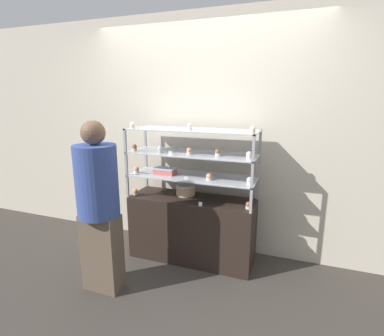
# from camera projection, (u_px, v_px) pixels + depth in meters

# --- Properties ---
(ground_plane) EXTENTS (20.00, 20.00, 0.00)m
(ground_plane) POSITION_uv_depth(u_px,v_px,m) (192.00, 257.00, 3.31)
(ground_plane) COLOR #38332D
(back_wall) EXTENTS (8.00, 0.05, 2.60)m
(back_wall) POSITION_uv_depth(u_px,v_px,m) (203.00, 136.00, 3.33)
(back_wall) COLOR beige
(back_wall) RESTS_ON ground_plane
(display_base) EXTENTS (1.32, 0.44, 0.69)m
(display_base) POSITION_uv_depth(u_px,v_px,m) (192.00, 228.00, 3.23)
(display_base) COLOR black
(display_base) RESTS_ON ground_plane
(display_riser_lower) EXTENTS (1.32, 0.44, 0.24)m
(display_riser_lower) POSITION_uv_depth(u_px,v_px,m) (192.00, 177.00, 3.09)
(display_riser_lower) COLOR #99999E
(display_riser_lower) RESTS_ON display_base
(display_riser_middle) EXTENTS (1.32, 0.44, 0.24)m
(display_riser_middle) POSITION_uv_depth(u_px,v_px,m) (192.00, 154.00, 3.04)
(display_riser_middle) COLOR #99999E
(display_riser_middle) RESTS_ON display_riser_lower
(display_riser_upper) EXTENTS (1.32, 0.44, 0.24)m
(display_riser_upper) POSITION_uv_depth(u_px,v_px,m) (192.00, 131.00, 2.98)
(display_riser_upper) COLOR #99999E
(display_riser_upper) RESTS_ON display_riser_middle
(layer_cake_centerpiece) EXTENTS (0.21, 0.21, 0.12)m
(layer_cake_centerpiece) POSITION_uv_depth(u_px,v_px,m) (186.00, 190.00, 3.23)
(layer_cake_centerpiece) COLOR #DBBC84
(layer_cake_centerpiece) RESTS_ON display_base
(sheet_cake_frosted) EXTENTS (0.22, 0.14, 0.07)m
(sheet_cake_frosted) POSITION_uv_depth(u_px,v_px,m) (165.00, 171.00, 3.15)
(sheet_cake_frosted) COLOR #C66660
(sheet_cake_frosted) RESTS_ON display_riser_lower
(cupcake_0) EXTENTS (0.06, 0.06, 0.07)m
(cupcake_0) POSITION_uv_depth(u_px,v_px,m) (135.00, 192.00, 3.24)
(cupcake_0) COLOR #CCB28C
(cupcake_0) RESTS_ON display_base
(cupcake_1) EXTENTS (0.06, 0.06, 0.07)m
(cupcake_1) POSITION_uv_depth(u_px,v_px,m) (249.00, 205.00, 2.84)
(cupcake_1) COLOR white
(cupcake_1) RESTS_ON display_base
(price_tag_0) EXTENTS (0.04, 0.00, 0.04)m
(price_tag_0) POSITION_uv_depth(u_px,v_px,m) (200.00, 204.00, 2.90)
(price_tag_0) COLOR white
(price_tag_0) RESTS_ON display_base
(cupcake_2) EXTENTS (0.06, 0.06, 0.07)m
(cupcake_2) POSITION_uv_depth(u_px,v_px,m) (136.00, 170.00, 3.21)
(cupcake_2) COLOR beige
(cupcake_2) RESTS_ON display_riser_lower
(cupcake_3) EXTENTS (0.06, 0.06, 0.07)m
(cupcake_3) POSITION_uv_depth(u_px,v_px,m) (209.00, 177.00, 2.93)
(cupcake_3) COLOR beige
(cupcake_3) RESTS_ON display_riser_lower
(cupcake_4) EXTENTS (0.06, 0.06, 0.07)m
(cupcake_4) POSITION_uv_depth(u_px,v_px,m) (250.00, 181.00, 2.80)
(cupcake_4) COLOR beige
(cupcake_4) RESTS_ON display_riser_lower
(price_tag_1) EXTENTS (0.04, 0.00, 0.04)m
(price_tag_1) POSITION_uv_depth(u_px,v_px,m) (186.00, 179.00, 2.90)
(price_tag_1) COLOR white
(price_tag_1) RESTS_ON display_riser_lower
(cupcake_5) EXTENTS (0.05, 0.05, 0.07)m
(cupcake_5) POSITION_uv_depth(u_px,v_px,m) (134.00, 148.00, 3.15)
(cupcake_5) COLOR #CCB28C
(cupcake_5) RESTS_ON display_riser_middle
(cupcake_6) EXTENTS (0.05, 0.05, 0.07)m
(cupcake_6) POSITION_uv_depth(u_px,v_px,m) (160.00, 149.00, 3.04)
(cupcake_6) COLOR #CCB28C
(cupcake_6) RESTS_ON display_riser_middle
(cupcake_7) EXTENTS (0.05, 0.05, 0.07)m
(cupcake_7) POSITION_uv_depth(u_px,v_px,m) (190.00, 151.00, 2.95)
(cupcake_7) COLOR beige
(cupcake_7) RESTS_ON display_riser_middle
(cupcake_8) EXTENTS (0.05, 0.05, 0.07)m
(cupcake_8) POSITION_uv_depth(u_px,v_px,m) (218.00, 153.00, 2.87)
(cupcake_8) COLOR white
(cupcake_8) RESTS_ON display_riser_middle
(cupcake_9) EXTENTS (0.05, 0.05, 0.07)m
(cupcake_9) POSITION_uv_depth(u_px,v_px,m) (249.00, 155.00, 2.74)
(cupcake_9) COLOR white
(cupcake_9) RESTS_ON display_riser_middle
(price_tag_2) EXTENTS (0.04, 0.00, 0.04)m
(price_tag_2) POSITION_uv_depth(u_px,v_px,m) (170.00, 153.00, 2.90)
(price_tag_2) COLOR white
(price_tag_2) RESTS_ON display_riser_middle
(cupcake_10) EXTENTS (0.05, 0.05, 0.06)m
(cupcake_10) POSITION_uv_depth(u_px,v_px,m) (132.00, 125.00, 3.06)
(cupcake_10) COLOR #CCB28C
(cupcake_10) RESTS_ON display_riser_upper
(cupcake_11) EXTENTS (0.05, 0.05, 0.06)m
(cupcake_11) POSITION_uv_depth(u_px,v_px,m) (190.00, 127.00, 2.88)
(cupcake_11) COLOR beige
(cupcake_11) RESTS_ON display_riser_upper
(cupcake_12) EXTENTS (0.05, 0.05, 0.06)m
(cupcake_12) POSITION_uv_depth(u_px,v_px,m) (253.00, 130.00, 2.65)
(cupcake_12) COLOR #CCB28C
(cupcake_12) RESTS_ON display_riser_upper
(price_tag_3) EXTENTS (0.04, 0.00, 0.04)m
(price_tag_3) POSITION_uv_depth(u_px,v_px,m) (176.00, 129.00, 2.82)
(price_tag_3) COLOR white
(price_tag_3) RESTS_ON display_riser_upper
(customer_figure) EXTENTS (0.36, 0.36, 1.54)m
(customer_figure) POSITION_uv_depth(u_px,v_px,m) (99.00, 204.00, 2.60)
(customer_figure) COLOR brown
(customer_figure) RESTS_ON ground_plane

